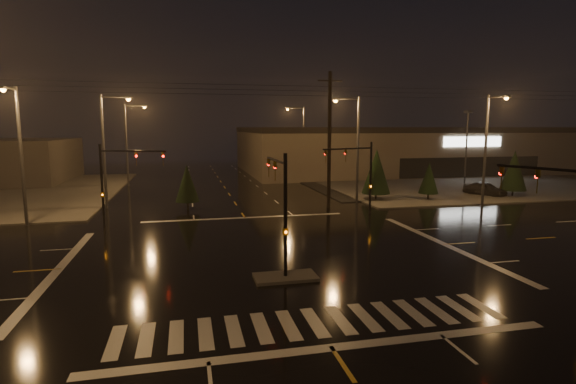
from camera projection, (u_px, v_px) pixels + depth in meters
ground at (270, 256)px, 25.35m from camera, size 140.00×140.00×0.00m
sidewalk_ne at (447, 180)px, 60.90m from camera, size 36.00×36.00×0.12m
median_island at (285, 277)px, 21.48m from camera, size 3.00×1.60×0.15m
crosswalk at (315, 322)px, 16.67m from camera, size 15.00×2.60×0.01m
stop_bar_near at (332, 348)px, 14.74m from camera, size 16.00×0.50×0.01m
stop_bar_far at (245, 218)px, 35.97m from camera, size 16.00×0.50×0.01m
parking_lot at (488, 181)px, 60.08m from camera, size 50.00×24.00×0.08m
retail_building at (421, 147)px, 76.89m from camera, size 60.20×28.30×7.20m
signal_mast_median at (281, 198)px, 21.85m from camera, size 0.25×4.59×6.00m
signal_mast_ne at (361, 169)px, 36.68m from camera, size 4.84×1.86×6.00m
signal_mast_nw at (115, 175)px, 32.50m from camera, size 4.84×1.86×6.00m
signal_mast_se at (570, 216)px, 17.67m from camera, size 1.55×3.87×6.00m
streetlight_1 at (107, 143)px, 39.43m from camera, size 2.77×0.32×10.00m
streetlight_2 at (129, 139)px, 54.87m from camera, size 2.77×0.32×10.00m
streetlight_3 at (355, 142)px, 42.43m from camera, size 2.77×0.32×10.00m
streetlight_4 at (302, 137)px, 61.73m from camera, size 2.77×0.32×10.00m
streetlight_5 at (19, 147)px, 31.79m from camera, size 0.32×2.77×10.00m
streetlight_6 at (488, 143)px, 40.16m from camera, size 0.32×2.77×10.00m
utility_pole_1 at (329, 139)px, 39.75m from camera, size 2.20×0.32×12.00m
conifer_0 at (376, 171)px, 44.21m from camera, size 2.80×2.80×5.08m
conifer_1 at (429, 178)px, 44.25m from camera, size 1.94×1.94×3.74m
conifer_2 at (514, 170)px, 46.47m from camera, size 2.63×2.63×4.81m
conifer_3 at (187, 183)px, 39.37m from camera, size 2.09×2.09×3.97m
car_parked at (485, 189)px, 47.48m from camera, size 3.59×4.69×1.49m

